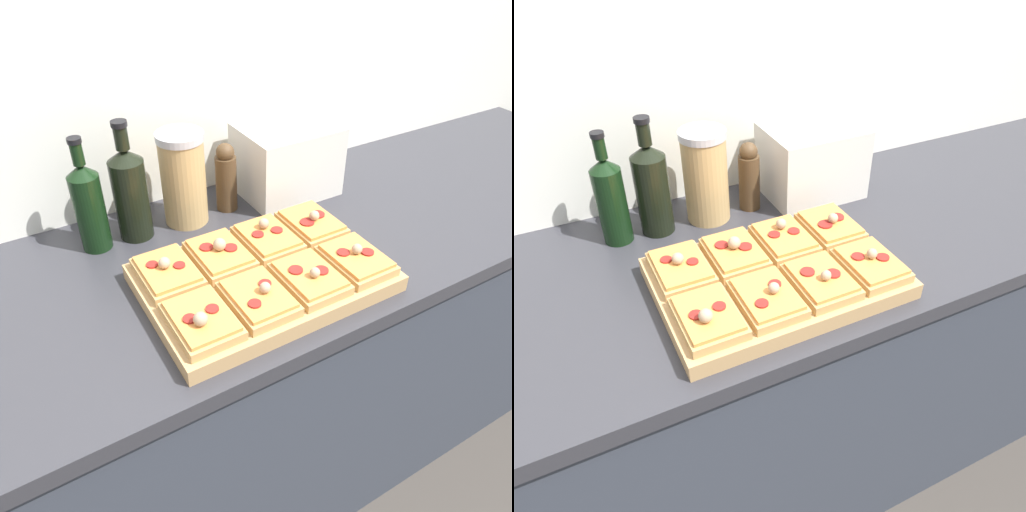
{
  "view_description": "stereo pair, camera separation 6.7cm",
  "coord_description": "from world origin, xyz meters",
  "views": [
    {
      "loc": [
        -0.46,
        -0.51,
        1.6
      ],
      "look_at": [
        -0.03,
        0.22,
        0.96
      ],
      "focal_mm": 35.0,
      "sensor_mm": 36.0,
      "label": 1
    },
    {
      "loc": [
        -0.4,
        -0.54,
        1.6
      ],
      "look_at": [
        -0.03,
        0.22,
        0.96
      ],
      "focal_mm": 35.0,
      "sensor_mm": 36.0,
      "label": 2
    }
  ],
  "objects": [
    {
      "name": "grain_jar_tall",
      "position": [
        -0.06,
        0.51,
        1.02
      ],
      "size": [
        0.11,
        0.11,
        0.24
      ],
      "color": "tan",
      "rests_on": "kitchen_counter"
    },
    {
      "name": "pepper_mill",
      "position": [
        0.05,
        0.51,
        0.99
      ],
      "size": [
        0.06,
        0.06,
        0.18
      ],
      "color": "#47331E",
      "rests_on": "kitchen_counter"
    },
    {
      "name": "pizza_slice_front_midleft",
      "position": [
        -0.09,
        0.11,
        0.95
      ],
      "size": [
        0.11,
        0.15,
        0.05
      ],
      "color": "tan",
      "rests_on": "cutting_board"
    },
    {
      "name": "pizza_slice_front_left",
      "position": [
        -0.21,
        0.11,
        0.95
      ],
      "size": [
        0.11,
        0.15,
        0.05
      ],
      "color": "tan",
      "rests_on": "cutting_board"
    },
    {
      "name": "olive_oil_bottle",
      "position": [
        -0.29,
        0.51,
        1.02
      ],
      "size": [
        0.07,
        0.07,
        0.27
      ],
      "color": "black",
      "rests_on": "kitchen_counter"
    },
    {
      "name": "pizza_slice_front_midright",
      "position": [
        0.03,
        0.11,
        0.95
      ],
      "size": [
        0.11,
        0.15,
        0.05
      ],
      "color": "tan",
      "rests_on": "cutting_board"
    },
    {
      "name": "wine_bottle",
      "position": [
        -0.2,
        0.51,
        1.02
      ],
      "size": [
        0.08,
        0.08,
        0.29
      ],
      "color": "black",
      "rests_on": "kitchen_counter"
    },
    {
      "name": "toaster_oven",
      "position": [
        0.24,
        0.51,
        1.0
      ],
      "size": [
        0.27,
        0.2,
        0.19
      ],
      "color": "beige",
      "rests_on": "kitchen_counter"
    },
    {
      "name": "pizza_slice_back_left",
      "position": [
        -0.21,
        0.28,
        0.95
      ],
      "size": [
        0.11,
        0.15,
        0.05
      ],
      "color": "tan",
      "rests_on": "cutting_board"
    },
    {
      "name": "wall_back",
      "position": [
        0.0,
        0.67,
        1.25
      ],
      "size": [
        6.0,
        0.06,
        2.5
      ],
      "color": "silver",
      "rests_on": "ground_plane"
    },
    {
      "name": "cutting_board",
      "position": [
        -0.03,
        0.19,
        0.92
      ],
      "size": [
        0.5,
        0.34,
        0.04
      ],
      "primitive_type": "cube",
      "color": "tan",
      "rests_on": "kitchen_counter"
    },
    {
      "name": "pizza_slice_front_right",
      "position": [
        0.15,
        0.11,
        0.95
      ],
      "size": [
        0.11,
        0.15,
        0.05
      ],
      "color": "tan",
      "rests_on": "cutting_board"
    },
    {
      "name": "pizza_slice_back_right",
      "position": [
        0.15,
        0.28,
        0.95
      ],
      "size": [
        0.11,
        0.15,
        0.05
      ],
      "color": "tan",
      "rests_on": "cutting_board"
    },
    {
      "name": "pizza_slice_back_midright",
      "position": [
        0.03,
        0.28,
        0.95
      ],
      "size": [
        0.11,
        0.15,
        0.05
      ],
      "color": "tan",
      "rests_on": "cutting_board"
    },
    {
      "name": "pizza_slice_back_midleft",
      "position": [
        -0.09,
        0.28,
        0.95
      ],
      "size": [
        0.11,
        0.15,
        0.06
      ],
      "color": "tan",
      "rests_on": "cutting_board"
    },
    {
      "name": "kitchen_counter",
      "position": [
        0.0,
        0.32,
        0.45
      ],
      "size": [
        2.63,
        0.67,
        0.9
      ],
      "color": "#333842",
      "rests_on": "ground_plane"
    }
  ]
}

